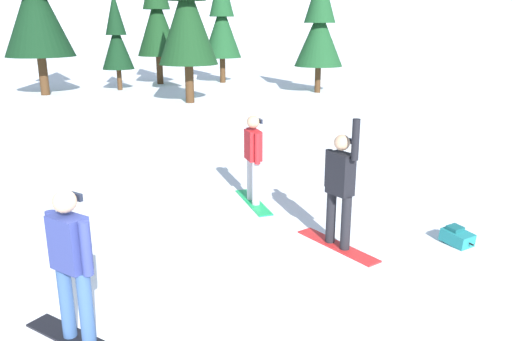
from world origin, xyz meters
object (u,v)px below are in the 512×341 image
at_px(snowboarder_midground, 340,187).
at_px(snowboarder_background, 253,158).
at_px(pine_tree_broad, 187,5).
at_px(pine_tree_twin, 116,37).
at_px(backpack_teal, 457,237).
at_px(pine_tree_tall, 319,26).
at_px(pine_tree_leaning, 157,13).
at_px(snowboarder_foreground, 72,265).
at_px(pine_tree_young, 222,20).

bearing_deg(snowboarder_midground, snowboarder_background, 136.94).
distance_m(pine_tree_broad, pine_tree_twin, 6.33).
distance_m(snowboarder_midground, snowboarder_background, 2.41).
relative_size(snowboarder_midground, backpack_teal, 3.75).
bearing_deg(backpack_teal, pine_tree_tall, 103.86).
bearing_deg(snowboarder_midground, pine_tree_tall, 98.00).
bearing_deg(pine_tree_leaning, pine_tree_broad, -56.33).
relative_size(snowboarder_midground, pine_tree_twin, 0.42).
bearing_deg(snowboarder_midground, pine_tree_leaning, 120.70).
relative_size(pine_tree_leaning, pine_tree_twin, 1.47).
bearing_deg(pine_tree_broad, snowboarder_midground, -60.77).
bearing_deg(pine_tree_leaning, pine_tree_twin, -105.95).
bearing_deg(pine_tree_broad, pine_tree_tall, 43.47).
height_order(snowboarder_foreground, pine_tree_twin, pine_tree_twin).
distance_m(pine_tree_leaning, pine_tree_broad, 7.75).
bearing_deg(pine_tree_young, pine_tree_leaning, -155.39).
bearing_deg(snowboarder_foreground, pine_tree_twin, 117.12).
height_order(snowboarder_foreground, backpack_teal, snowboarder_foreground).
bearing_deg(backpack_teal, snowboarder_midground, -163.51).
relative_size(backpack_teal, pine_tree_broad, 0.07).
height_order(snowboarder_foreground, pine_tree_tall, pine_tree_tall).
xyz_separation_m(snowboarder_foreground, pine_tree_twin, (-10.31, 20.13, 1.76)).
bearing_deg(snowboarder_background, pine_tree_leaning, 118.87).
relative_size(snowboarder_foreground, pine_tree_tall, 0.29).
bearing_deg(pine_tree_broad, pine_tree_leaning, 123.67).
xyz_separation_m(snowboarder_background, pine_tree_leaning, (-10.17, 18.45, 3.05)).
bearing_deg(pine_tree_leaning, backpack_teal, -54.88).
relative_size(snowboarder_background, pine_tree_leaning, 0.24).
height_order(pine_tree_twin, pine_tree_tall, pine_tree_tall).
bearing_deg(snowboarder_background, pine_tree_twin, 125.83).
bearing_deg(snowboarder_foreground, snowboarder_midground, 51.43).
bearing_deg(pine_tree_tall, pine_tree_broad, -136.53).
bearing_deg(pine_tree_tall, pine_tree_leaning, 169.88).
xyz_separation_m(snowboarder_background, pine_tree_twin, (-11.06, 15.33, 1.78)).
distance_m(snowboarder_foreground, snowboarder_midground, 4.04).
height_order(snowboarder_midground, pine_tree_broad, pine_tree_broad).
distance_m(pine_tree_young, pine_tree_broad, 8.05).
bearing_deg(pine_tree_young, snowboarder_foreground, -76.19).
bearing_deg(pine_tree_young, backpack_teal, -63.67).
height_order(snowboarder_midground, pine_tree_leaning, pine_tree_leaning).
bearing_deg(pine_tree_leaning, snowboarder_foreground, -67.95).
bearing_deg(pine_tree_twin, snowboarder_midground, -52.92).
bearing_deg(backpack_teal, pine_tree_twin, 131.72).
xyz_separation_m(snowboarder_background, pine_tree_young, (-6.85, 19.98, 2.69)).
height_order(snowboarder_foreground, pine_tree_broad, pine_tree_broad).
relative_size(snowboarder_background, pine_tree_broad, 0.23).
height_order(pine_tree_leaning, pine_tree_tall, pine_tree_leaning).
relative_size(snowboarder_foreground, snowboarder_background, 1.02).
xyz_separation_m(backpack_teal, pine_tree_twin, (-14.65, 16.43, 2.56)).
distance_m(snowboarder_foreground, pine_tree_young, 25.65).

